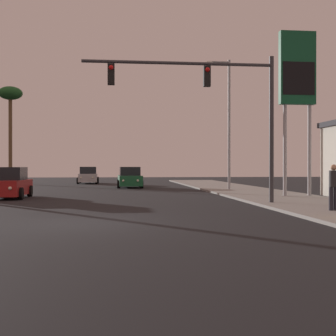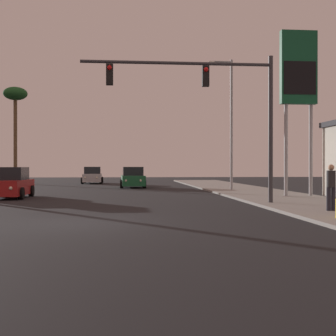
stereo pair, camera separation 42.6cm
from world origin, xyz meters
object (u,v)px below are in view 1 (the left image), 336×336
traffic_light_mast (217,97)px  gas_station_sign (297,77)px  car_green (130,178)px  palm_tree_far (10,99)px  car_silver (88,176)px  street_lamp (227,118)px  car_red (8,184)px  pedestrian_on_sidewalk (334,185)px

traffic_light_mast → gas_station_sign: bearing=39.5°
car_green → palm_tree_far: 17.36m
car_silver → gas_station_sign: bearing=117.2°
car_green → gas_station_sign: bearing=121.7°
gas_station_sign → street_lamp: bearing=107.3°
car_red → car_green: (6.88, 11.94, 0.00)m
car_green → pedestrian_on_sidewalk: (6.79, -21.80, 0.27)m
car_red → street_lamp: 15.29m
gas_station_sign → pedestrian_on_sidewalk: bearing=-103.4°
street_lamp → gas_station_sign: (2.22, -7.12, 1.50)m
car_silver → pedestrian_on_sidewalk: 33.29m
car_red → gas_station_sign: (15.69, -1.35, 5.86)m
car_silver → street_lamp: (10.52, -15.88, 4.36)m
car_red → palm_tree_far: 24.01m
street_lamp → pedestrian_on_sidewalk: street_lamp is taller
car_red → palm_tree_far: bearing=-77.2°
gas_station_sign → palm_tree_far: (-20.48, 23.58, 1.84)m
street_lamp → gas_station_sign: size_ratio=1.00×
traffic_light_mast → pedestrian_on_sidewalk: traffic_light_mast is taller
car_silver → street_lamp: 19.54m
car_green → gas_station_sign: 16.99m
palm_tree_far → traffic_light_mast: bearing=-61.9°
gas_station_sign → pedestrian_on_sidewalk: size_ratio=5.39×
car_silver → pedestrian_on_sidewalk: pedestrian_on_sidewalk is taller
car_red → pedestrian_on_sidewalk: 16.86m
car_green → street_lamp: 10.03m
car_green → pedestrian_on_sidewalk: size_ratio=2.60×
car_red → car_silver: bearing=-97.1°
car_red → car_green: bearing=-119.3°
car_red → gas_station_sign: 16.80m
car_green → street_lamp: (6.60, -6.17, 4.36)m
car_silver → traffic_light_mast: 28.74m
car_red → pedestrian_on_sidewalk: size_ratio=2.59×
car_silver → street_lamp: size_ratio=0.48×
pedestrian_on_sidewalk → palm_tree_far: size_ratio=0.17×
car_green → gas_station_sign: gas_station_sign is taller
car_green → traffic_light_mast: traffic_light_mast is taller
traffic_light_mast → pedestrian_on_sidewalk: 6.48m
car_red → car_silver: 21.85m
car_red → traffic_light_mast: 12.45m
car_green → pedestrian_on_sidewalk: 22.84m
traffic_light_mast → palm_tree_far: 32.06m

